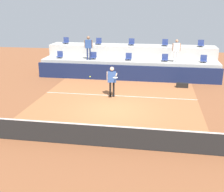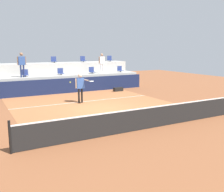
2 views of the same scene
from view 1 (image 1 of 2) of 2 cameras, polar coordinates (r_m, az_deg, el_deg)
ground_plane at (r=14.74m, az=0.12°, el=-2.82°), size 40.00×40.00×0.00m
court_inner_paint at (r=15.67m, az=0.71°, el=-1.53°), size 9.00×10.00×0.01m
court_service_line at (r=16.98m, az=1.43°, el=0.03°), size 9.00×0.06×0.00m
tennis_net at (r=10.93m, az=-3.31°, el=-7.69°), size 10.48×0.08×1.07m
sponsor_backboard at (r=20.28m, az=2.88°, el=4.57°), size 13.00×0.16×1.10m
seating_tier_lower at (r=21.52m, az=3.29°, el=5.55°), size 13.00×1.80×1.25m
seating_tier_upper at (r=23.19m, az=3.80°, el=7.51°), size 13.00×1.80×2.10m
stadium_chair_lower_far_left at (r=22.47m, az=-10.37°, el=8.00°), size 0.44×0.40×0.52m
stadium_chair_lower_left at (r=21.73m, az=-3.74°, el=7.92°), size 0.44×0.40×0.52m
stadium_chair_lower_center at (r=21.29m, az=3.32°, el=7.72°), size 0.44×0.40×0.52m
stadium_chair_lower_right at (r=21.18m, az=10.49°, el=7.40°), size 0.44×0.40×0.52m
stadium_chair_lower_far_right at (r=21.40m, az=17.79°, el=6.95°), size 0.44×0.40×0.52m
stadium_chair_upper_far_left at (r=24.05m, az=-9.17°, el=10.75°), size 0.44×0.40×0.52m
stadium_chair_upper_left at (r=23.34m, az=-2.68°, el=10.74°), size 0.44×0.40×0.52m
stadium_chair_upper_center at (r=22.93m, az=3.90°, el=10.59°), size 0.44×0.40×0.52m
stadium_chair_upper_right at (r=22.83m, az=10.52°, el=10.30°), size 0.44×0.40×0.52m
stadium_chair_upper_far_right at (r=23.03m, az=17.29°, el=9.87°), size 0.44×0.40×0.52m
tennis_player at (r=16.51m, az=0.00°, el=3.48°), size 0.79×1.21×1.79m
spectator_in_grey at (r=21.29m, az=-4.69°, el=9.98°), size 0.61×0.24×1.74m
spectator_in_white at (r=20.71m, az=12.69°, el=9.15°), size 0.57×0.22×1.62m
tennis_ball at (r=15.58m, az=-4.40°, el=3.86°), size 0.07×0.07×0.07m
equipment_bag at (r=19.22m, az=13.79°, el=2.09°), size 0.76×0.28×0.30m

